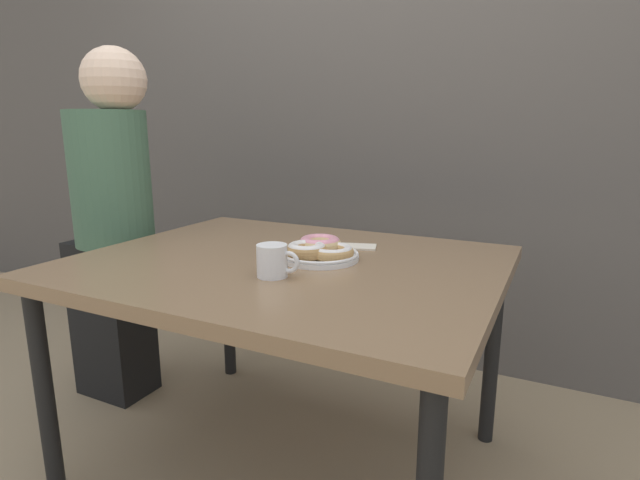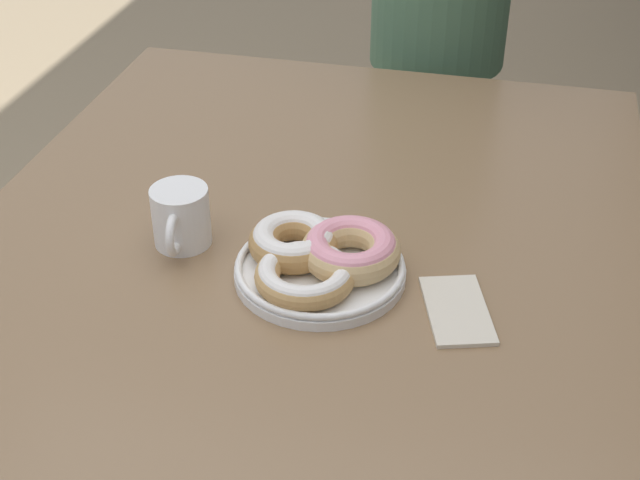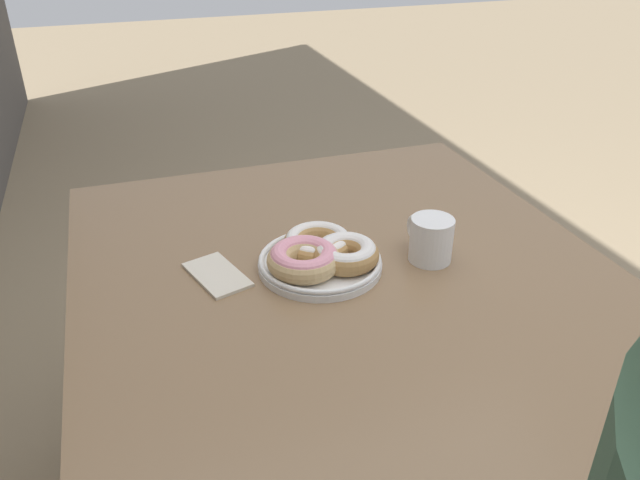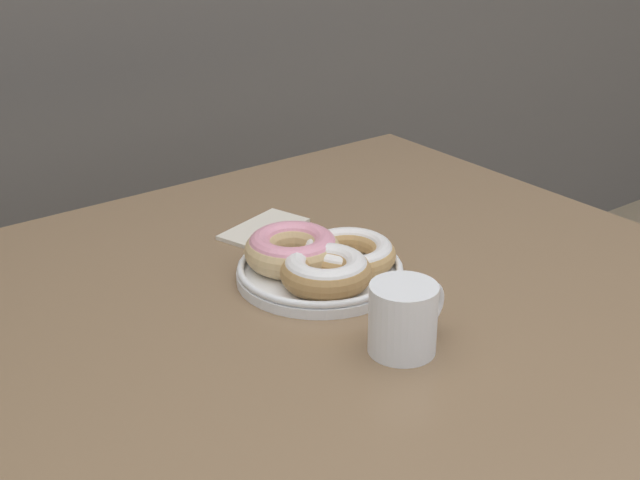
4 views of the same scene
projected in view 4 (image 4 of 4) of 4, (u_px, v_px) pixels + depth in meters
name	position (u px, v px, depth m)	size (l,w,h in m)	color
dining_table	(286.00, 352.00, 1.18)	(1.23, 0.99, 0.70)	#846647
donut_plate	(319.00, 261.00, 1.22)	(0.23, 0.23, 0.06)	white
coffee_mug	(405.00, 317.00, 1.04)	(0.12, 0.08, 0.09)	white
napkin	(264.00, 229.00, 1.39)	(0.16, 0.11, 0.01)	beige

